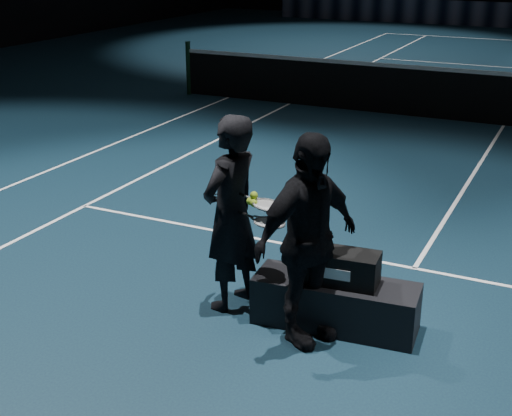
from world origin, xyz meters
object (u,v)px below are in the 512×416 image
(racket_lower, at_px, (269,223))
(tennis_balls, at_px, (253,200))
(player_bench, at_px, (335,304))
(player_b, at_px, (307,240))
(player_a, at_px, (231,214))
(racket_upper, at_px, (268,205))
(racket_bag, at_px, (337,267))

(racket_lower, distance_m, tennis_balls, 0.24)
(player_bench, relative_size, player_b, 0.79)
(racket_lower, height_order, tennis_balls, tennis_balls)
(player_a, xyz_separation_m, player_b, (0.81, -0.26, 0.00))
(player_b, distance_m, racket_upper, 0.48)
(racket_bag, bearing_deg, racket_upper, -173.21)
(racket_bag, xyz_separation_m, player_a, (-0.97, -0.04, 0.32))
(racket_bag, xyz_separation_m, racket_lower, (-0.54, -0.18, 0.36))
(player_a, bearing_deg, racket_lower, 84.09)
(racket_upper, bearing_deg, racket_lower, -42.66)
(racket_lower, bearing_deg, racket_upper, 141.34)
(player_b, height_order, racket_upper, player_b)
(player_bench, bearing_deg, racket_lower, -167.18)
(player_bench, height_order, racket_upper, racket_upper)
(racket_lower, bearing_deg, player_b, -0.00)
(player_bench, xyz_separation_m, racket_upper, (-0.57, -0.12, 0.84))
(player_b, bearing_deg, racket_bag, -2.11)
(player_b, bearing_deg, racket_upper, 93.15)
(tennis_balls, bearing_deg, player_bench, 8.82)
(racket_bag, bearing_deg, tennis_balls, -176.43)
(player_b, xyz_separation_m, tennis_balls, (-0.57, 0.18, 0.19))
(player_a, xyz_separation_m, tennis_balls, (0.24, -0.07, 0.19))
(player_b, distance_m, tennis_balls, 0.62)
(racket_bag, distance_m, tennis_balls, 0.89)
(player_a, bearing_deg, racket_upper, 89.80)
(racket_lower, xyz_separation_m, tennis_balls, (-0.18, 0.06, 0.15))
(racket_bag, height_order, player_b, player_b)
(player_a, xyz_separation_m, racket_upper, (0.39, -0.08, 0.17))
(player_b, bearing_deg, player_bench, -2.11)
(player_bench, relative_size, tennis_balls, 11.51)
(player_bench, distance_m, player_a, 1.18)
(racket_bag, height_order, tennis_balls, tennis_balls)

